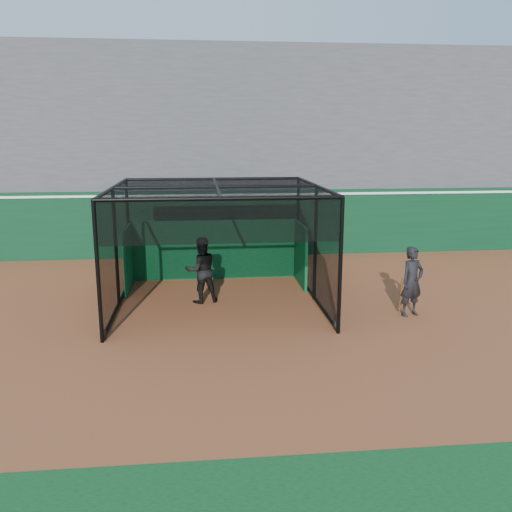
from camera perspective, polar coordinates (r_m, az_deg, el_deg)
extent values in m
plane|color=brown|center=(12.80, -0.09, -8.11)|extent=(120.00, 120.00, 0.00)
cube|color=#09351B|center=(20.71, -2.53, 3.49)|extent=(50.00, 0.45, 2.50)
cube|color=white|center=(20.56, -2.56, 6.52)|extent=(50.00, 0.50, 0.08)
cube|color=#4C4C4F|center=(24.32, -3.17, 11.06)|extent=(50.00, 7.85, 7.75)
cube|color=#4C4C4F|center=(27.99, -3.67, 20.44)|extent=(50.00, 0.30, 1.20)
cube|color=#074B24|center=(17.34, -4.34, 0.67)|extent=(5.28, 0.10, 1.90)
cylinder|color=black|center=(12.89, -15.75, -7.94)|extent=(0.08, 0.22, 0.22)
cylinder|color=black|center=(13.08, 8.43, -7.28)|extent=(0.08, 0.22, 0.22)
cylinder|color=black|center=(17.59, -13.11, -2.27)|extent=(0.08, 0.22, 0.22)
cylinder|color=black|center=(17.74, 4.46, -1.85)|extent=(0.08, 0.22, 0.22)
imported|color=black|center=(14.91, -5.78, -1.48)|extent=(1.05, 0.91, 1.83)
imported|color=black|center=(14.32, 16.11, -2.60)|extent=(0.76, 0.63, 1.79)
cylinder|color=#593819|center=(14.36, 15.02, -3.92)|extent=(0.15, 0.36, 0.96)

